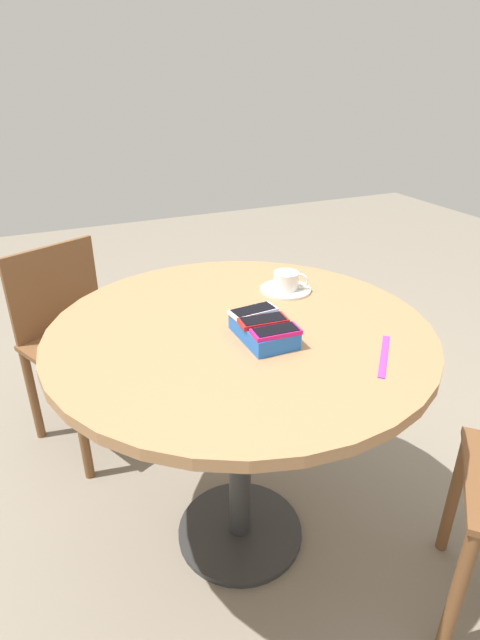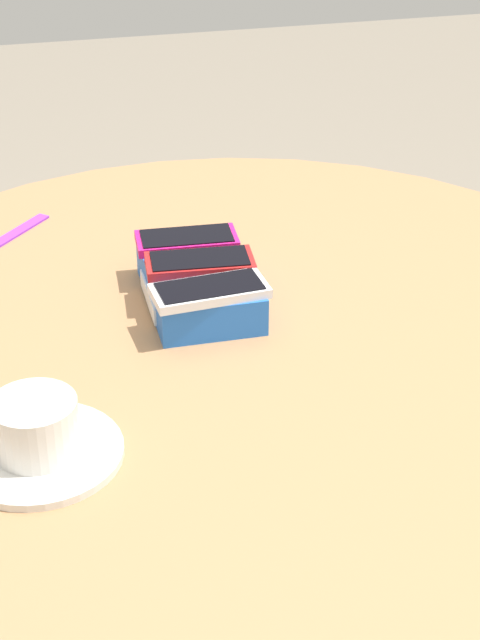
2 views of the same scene
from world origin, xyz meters
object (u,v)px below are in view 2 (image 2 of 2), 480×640
(round_table, at_px, (240,423))
(phone_red, at_px, (200,263))
(phone_box, at_px, (199,285))
(coffee_cup, at_px, (32,425))
(saucer, at_px, (38,453))
(phone_white, at_px, (210,290))
(phone_magenta, at_px, (187,240))

(round_table, bearing_deg, phone_red, -162.31)
(phone_box, distance_m, coffee_cup, 0.32)
(saucer, bearing_deg, phone_box, 140.87)
(round_table, relative_size, phone_box, 5.67)
(phone_red, xyz_separation_m, coffee_cup, (0.25, -0.21, -0.01))
(phone_box, relative_size, saucer, 1.16)
(phone_box, distance_m, phone_white, 0.07)
(round_table, xyz_separation_m, phone_red, (-0.08, -0.03, 0.17))
(phone_red, bearing_deg, phone_magenta, -177.46)
(saucer, xyz_separation_m, coffee_cup, (-0.00, -0.00, 0.03))
(round_table, distance_m, coffee_cup, 0.32)
(phone_white, xyz_separation_m, coffee_cup, (0.18, -0.20, -0.01))
(saucer, bearing_deg, round_table, 125.58)
(phone_white, height_order, coffee_cup, coffee_cup)
(saucer, bearing_deg, phone_magenta, 147.17)
(phone_box, relative_size, coffee_cup, 1.82)
(round_table, distance_m, phone_box, 0.17)
(round_table, distance_m, phone_white, 0.17)
(phone_box, distance_m, saucer, 0.32)
(phone_magenta, relative_size, coffee_cup, 1.21)
(phone_magenta, bearing_deg, coffee_cup, -33.27)
(round_table, xyz_separation_m, coffee_cup, (0.16, -0.23, 0.15))
(phone_red, height_order, coffee_cup, coffee_cup)
(phone_box, relative_size, phone_white, 1.41)
(phone_magenta, height_order, phone_white, same)
(round_table, xyz_separation_m, phone_white, (-0.02, -0.03, 0.17))
(phone_white, bearing_deg, saucer, -47.48)
(phone_magenta, bearing_deg, phone_red, 2.54)
(phone_red, relative_size, coffee_cup, 1.26)
(phone_white, bearing_deg, round_table, 55.48)
(round_table, distance_m, phone_magenta, 0.23)
(phone_red, relative_size, phone_white, 0.98)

